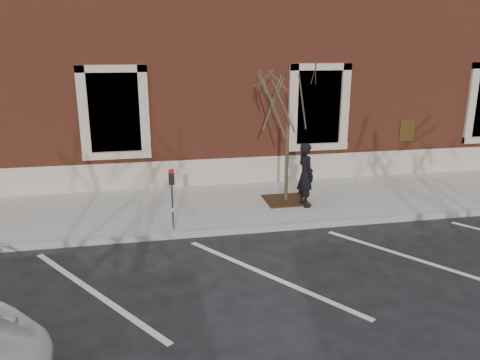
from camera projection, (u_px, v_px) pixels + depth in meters
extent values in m
plane|color=#28282B|center=(245.00, 232.00, 10.94)|extent=(120.00, 120.00, 0.00)
cube|color=#B8B3AD|center=(232.00, 205.00, 12.57)|extent=(40.00, 3.50, 0.15)
cube|color=#9E9E99|center=(245.00, 230.00, 10.88)|extent=(40.00, 0.12, 0.15)
cube|color=brown|center=(202.00, 51.00, 17.14)|extent=(40.00, 8.50, 8.00)
cube|color=#B9A48D|center=(221.00, 171.00, 14.12)|extent=(40.00, 0.06, 0.80)
cube|color=black|center=(115.00, 112.00, 13.16)|extent=(1.40, 0.30, 2.20)
cube|color=#B9A48D|center=(118.00, 155.00, 13.33)|extent=(1.90, 0.20, 0.20)
cube|color=black|center=(317.00, 107.00, 14.28)|extent=(1.40, 0.30, 2.20)
cube|color=#B9A48D|center=(317.00, 146.00, 14.45)|extent=(1.90, 0.20, 0.20)
imported|color=black|center=(306.00, 175.00, 12.07)|extent=(0.49, 0.67, 1.68)
cylinder|color=#595B60|center=(173.00, 207.00, 10.60)|extent=(0.05, 0.05, 1.06)
cube|color=black|center=(171.00, 178.00, 10.41)|extent=(0.13, 0.10, 0.28)
cube|color=#B51F0C|center=(171.00, 171.00, 10.36)|extent=(0.12, 0.09, 0.06)
cube|color=white|center=(173.00, 210.00, 10.57)|extent=(0.05, 0.00, 0.07)
cube|color=#3B1F13|center=(286.00, 200.00, 12.68)|extent=(1.11, 1.11, 0.03)
cylinder|color=brown|center=(287.00, 160.00, 12.37)|extent=(0.10, 0.10, 2.25)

